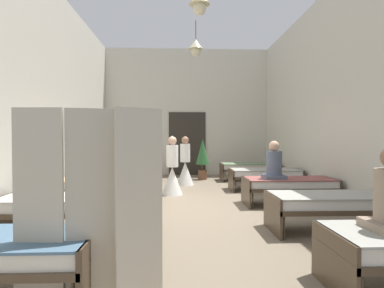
# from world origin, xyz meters

# --- Properties ---
(ground_plane) EXTENTS (6.77, 11.38, 0.10)m
(ground_plane) POSITION_xyz_m (0.00, 0.00, -0.05)
(ground_plane) COLOR #7A6B56
(room_shell) EXTENTS (6.57, 10.98, 4.82)m
(room_shell) POSITION_xyz_m (0.00, 1.30, 2.42)
(room_shell) COLOR beige
(room_shell) RESTS_ON ground
(bed_left_row_1) EXTENTS (1.90, 0.84, 0.57)m
(bed_left_row_1) POSITION_xyz_m (-2.03, -1.88, 0.44)
(bed_left_row_1) COLOR #473828
(bed_left_row_1) RESTS_ON ground
(bed_right_row_1) EXTENTS (1.90, 0.84, 0.57)m
(bed_right_row_1) POSITION_xyz_m (2.03, -1.88, 0.44)
(bed_right_row_1) COLOR #473828
(bed_right_row_1) RESTS_ON ground
(bed_left_row_2) EXTENTS (1.90, 0.84, 0.57)m
(bed_left_row_2) POSITION_xyz_m (-2.03, 0.00, 0.44)
(bed_left_row_2) COLOR #473828
(bed_left_row_2) RESTS_ON ground
(bed_right_row_2) EXTENTS (1.90, 0.84, 0.57)m
(bed_right_row_2) POSITION_xyz_m (2.03, 0.00, 0.44)
(bed_right_row_2) COLOR #473828
(bed_right_row_2) RESTS_ON ground
(bed_left_row_3) EXTENTS (1.90, 0.84, 0.57)m
(bed_left_row_3) POSITION_xyz_m (-2.03, 1.88, 0.44)
(bed_left_row_3) COLOR #473828
(bed_left_row_3) RESTS_ON ground
(bed_right_row_3) EXTENTS (1.90, 0.84, 0.57)m
(bed_right_row_3) POSITION_xyz_m (2.03, 1.88, 0.44)
(bed_right_row_3) COLOR #473828
(bed_right_row_3) RESTS_ON ground
(bed_left_row_4) EXTENTS (1.90, 0.84, 0.57)m
(bed_left_row_4) POSITION_xyz_m (-2.03, 3.75, 0.44)
(bed_left_row_4) COLOR #473828
(bed_left_row_4) RESTS_ON ground
(bed_right_row_4) EXTENTS (1.90, 0.84, 0.57)m
(bed_right_row_4) POSITION_xyz_m (2.03, 3.75, 0.44)
(bed_right_row_4) COLOR #473828
(bed_right_row_4) RESTS_ON ground
(nurse_near_aisle) EXTENTS (0.52, 0.52, 1.49)m
(nurse_near_aisle) POSITION_xyz_m (-0.13, 2.84, 0.53)
(nurse_near_aisle) COLOR white
(nurse_near_aisle) RESTS_ON ground
(nurse_mid_aisle) EXTENTS (0.52, 0.52, 1.49)m
(nurse_mid_aisle) POSITION_xyz_m (-0.49, 1.30, 0.53)
(nurse_mid_aisle) COLOR white
(nurse_mid_aisle) RESTS_ON ground
(patient_seated_primary) EXTENTS (0.44, 0.44, 0.80)m
(patient_seated_primary) POSITION_xyz_m (1.68, -0.07, 0.87)
(patient_seated_primary) COLOR #515B70
(patient_seated_primary) RESTS_ON bed_right_row_2
(potted_plant) EXTENTS (0.46, 0.46, 1.39)m
(potted_plant) POSITION_xyz_m (0.49, 4.09, 0.84)
(potted_plant) COLOR brown
(potted_plant) RESTS_ON ground
(privacy_screen) EXTENTS (1.24, 0.24, 1.70)m
(privacy_screen) POSITION_xyz_m (-1.08, -3.90, 0.85)
(privacy_screen) COLOR #BCB29E
(privacy_screen) RESTS_ON ground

